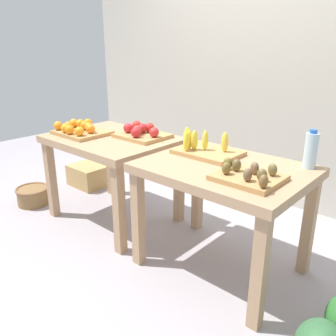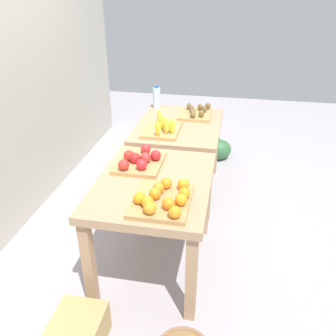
{
  "view_description": "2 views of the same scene",
  "coord_description": "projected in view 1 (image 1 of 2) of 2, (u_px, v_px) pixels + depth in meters",
  "views": [
    {
      "loc": [
        1.69,
        -1.81,
        1.48
      ],
      "look_at": [
        0.05,
        0.03,
        0.61
      ],
      "focal_mm": 37.31,
      "sensor_mm": 36.0,
      "label": 1
    },
    {
      "loc": [
        -2.65,
        -0.5,
        2.01
      ],
      "look_at": [
        0.02,
        0.01,
        0.55
      ],
      "focal_mm": 37.99,
      "sensor_mm": 36.0,
      "label": 2
    }
  ],
  "objects": [
    {
      "name": "apple_bin",
      "position": [
        142.0,
        133.0,
        2.89
      ],
      "size": [
        0.4,
        0.34,
        0.11
      ],
      "color": "tan",
      "rests_on": "display_table_left"
    },
    {
      "name": "kiwi_bin",
      "position": [
        248.0,
        175.0,
        1.97
      ],
      "size": [
        0.36,
        0.32,
        0.1
      ],
      "color": "tan",
      "rests_on": "display_table_right"
    },
    {
      "name": "banana_crate",
      "position": [
        205.0,
        149.0,
        2.45
      ],
      "size": [
        0.44,
        0.32,
        0.17
      ],
      "color": "tan",
      "rests_on": "display_table_right"
    },
    {
      "name": "display_table_right",
      "position": [
        224.0,
        182.0,
        2.26
      ],
      "size": [
        1.04,
        0.8,
        0.76
      ],
      "color": "tan",
      "rests_on": "ground_plane"
    },
    {
      "name": "wicker_basket",
      "position": [
        33.0,
        195.0,
        3.42
      ],
      "size": [
        0.32,
        0.32,
        0.17
      ],
      "color": "olive",
      "rests_on": "ground_plane"
    },
    {
      "name": "orange_bin",
      "position": [
        80.0,
        129.0,
        3.0
      ],
      "size": [
        0.45,
        0.37,
        0.11
      ],
      "color": "tan",
      "rests_on": "display_table_left"
    },
    {
      "name": "display_table_left",
      "position": [
        112.0,
        149.0,
        2.97
      ],
      "size": [
        1.04,
        0.8,
        0.76
      ],
      "color": "tan",
      "rests_on": "ground_plane"
    },
    {
      "name": "water_bottle",
      "position": [
        311.0,
        150.0,
        2.15
      ],
      "size": [
        0.08,
        0.08,
        0.24
      ],
      "color": "silver",
      "rests_on": "display_table_right"
    },
    {
      "name": "ground_plane",
      "position": [
        161.0,
        239.0,
        2.83
      ],
      "size": [
        8.0,
        8.0,
        0.0
      ],
      "primitive_type": "plane",
      "color": "#A39CA4"
    },
    {
      "name": "back_wall",
      "position": [
        257.0,
        43.0,
        3.28
      ],
      "size": [
        4.4,
        0.12,
        3.0
      ],
      "primitive_type": "cube",
      "color": "#BCB6A7",
      "rests_on": "ground_plane"
    },
    {
      "name": "cardboard_produce_box",
      "position": [
        88.0,
        176.0,
        3.87
      ],
      "size": [
        0.4,
        0.3,
        0.23
      ],
      "primitive_type": "cube",
      "color": "tan",
      "rests_on": "ground_plane"
    }
  ]
}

